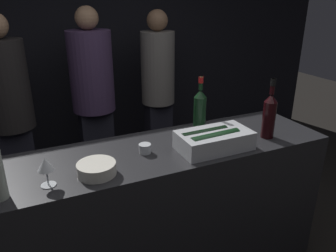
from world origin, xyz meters
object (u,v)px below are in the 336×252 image
(ice_bin_with_bottles, at_px, (213,139))
(candle_votive, at_px, (145,148))
(person_grey_polo, at_px, (93,93))
(wine_glass, at_px, (46,165))
(person_in_hoodie, at_px, (10,109))
(person_blond_tee, at_px, (158,86))
(red_wine_bottle_burgundy, at_px, (200,108))
(bowl_white, at_px, (97,168))
(red_wine_bottle_black_foil, at_px, (269,114))

(ice_bin_with_bottles, bearing_deg, candle_votive, 163.10)
(person_grey_polo, bearing_deg, wine_glass, -137.10)
(candle_votive, xyz_separation_m, person_in_hoodie, (-0.69, 1.41, -0.10))
(candle_votive, xyz_separation_m, person_blond_tee, (0.74, 1.57, -0.10))
(candle_votive, distance_m, red_wine_bottle_burgundy, 0.51)
(bowl_white, relative_size, person_in_hoodie, 0.11)
(wine_glass, distance_m, person_grey_polo, 1.77)
(ice_bin_with_bottles, bearing_deg, person_blond_tee, 77.59)
(red_wine_bottle_black_foil, bearing_deg, wine_glass, -179.00)
(bowl_white, distance_m, person_in_hoodie, 1.59)
(candle_votive, relative_size, person_grey_polo, 0.04)
(wine_glass, relative_size, person_in_hoodie, 0.08)
(candle_votive, xyz_separation_m, red_wine_bottle_burgundy, (0.46, 0.20, 0.11))
(red_wine_bottle_burgundy, height_order, person_blond_tee, person_blond_tee)
(red_wine_bottle_black_foil, distance_m, person_in_hoodie, 2.11)
(candle_votive, distance_m, person_blond_tee, 1.73)
(candle_votive, height_order, person_grey_polo, person_grey_polo)
(ice_bin_with_bottles, relative_size, person_in_hoodie, 0.24)
(bowl_white, height_order, person_in_hoodie, person_in_hoodie)
(red_wine_bottle_black_foil, relative_size, person_blond_tee, 0.21)
(wine_glass, bearing_deg, person_grey_polo, 71.02)
(ice_bin_with_bottles, bearing_deg, red_wine_bottle_burgundy, 74.26)
(bowl_white, relative_size, red_wine_bottle_black_foil, 0.52)
(person_blond_tee, xyz_separation_m, person_grey_polo, (-0.69, -0.03, 0.01))
(candle_votive, relative_size, person_in_hoodie, 0.04)
(red_wine_bottle_burgundy, bearing_deg, red_wine_bottle_black_foil, -45.31)
(red_wine_bottle_black_foil, height_order, red_wine_bottle_burgundy, red_wine_bottle_black_foil)
(ice_bin_with_bottles, height_order, red_wine_bottle_burgundy, red_wine_bottle_burgundy)
(person_in_hoodie, bearing_deg, candle_votive, 46.08)
(candle_votive, bearing_deg, red_wine_bottle_black_foil, -8.04)
(bowl_white, height_order, person_grey_polo, person_grey_polo)
(candle_votive, xyz_separation_m, person_grey_polo, (0.05, 1.54, -0.09))
(bowl_white, distance_m, red_wine_bottle_black_foil, 1.07)
(ice_bin_with_bottles, relative_size, person_blond_tee, 0.24)
(red_wine_bottle_burgundy, height_order, person_grey_polo, person_grey_polo)
(ice_bin_with_bottles, height_order, person_in_hoodie, person_in_hoodie)
(red_wine_bottle_black_foil, bearing_deg, bowl_white, -179.20)
(ice_bin_with_bottles, height_order, person_grey_polo, person_grey_polo)
(person_blond_tee, bearing_deg, bowl_white, -103.95)
(ice_bin_with_bottles, relative_size, red_wine_bottle_black_foil, 1.13)
(bowl_white, bearing_deg, red_wine_bottle_burgundy, 23.04)
(red_wine_bottle_burgundy, bearing_deg, person_grey_polo, 107.07)
(person_grey_polo, bearing_deg, ice_bin_with_bottles, -107.05)
(person_blond_tee, distance_m, person_grey_polo, 0.69)
(red_wine_bottle_burgundy, relative_size, person_blond_tee, 0.19)
(candle_votive, relative_size, person_blond_tee, 0.04)
(wine_glass, height_order, person_in_hoodie, person_in_hoodie)
(candle_votive, bearing_deg, person_blond_tee, 64.68)
(ice_bin_with_bottles, xyz_separation_m, candle_votive, (-0.37, 0.11, -0.03))
(wine_glass, bearing_deg, ice_bin_with_bottles, 1.12)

